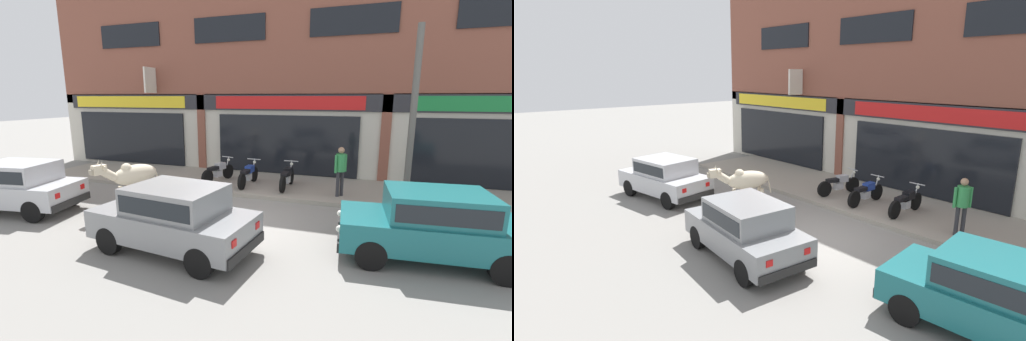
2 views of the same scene
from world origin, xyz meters
The scene contains 11 objects.
ground_plane centered at (0.00, 0.00, 0.00)m, with size 90.00×90.00×0.00m, color gray.
sidewalk centered at (0.00, 3.93, 0.07)m, with size 19.00×3.47×0.13m, color gray.
shop_building centered at (0.00, 5.93, 4.78)m, with size 23.00×1.40×9.97m.
cow centered at (-3.20, 0.12, 1.01)m, with size 1.05×2.05×1.61m.
car_0 centered at (4.68, -0.64, 0.81)m, with size 3.71×1.89×1.46m.
car_1 centered at (-0.44, -1.99, 0.81)m, with size 3.73×1.96×1.46m.
car_2 centered at (-6.17, -1.21, 0.81)m, with size 3.77×2.13×1.46m.
motorcycle_0 centered at (-2.03, 3.47, 0.52)m, with size 0.67×1.78×0.88m.
motorcycle_1 centered at (-0.76, 3.34, 0.52)m, with size 0.52×1.81×0.88m.
motorcycle_2 centered at (0.66, 3.43, 0.52)m, with size 0.52×1.81×0.88m.
pedestrian centered at (2.51, 3.01, 1.12)m, with size 0.35×0.40×1.60m.
Camera 2 is at (6.74, -7.47, 4.44)m, focal length 28.00 mm.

